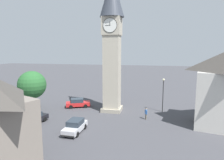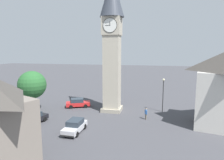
% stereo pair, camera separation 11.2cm
% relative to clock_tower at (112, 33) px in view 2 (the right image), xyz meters
% --- Properties ---
extents(ground_plane, '(200.00, 200.00, 0.00)m').
position_rel_clock_tower_xyz_m(ground_plane, '(-0.00, -0.00, -12.60)').
color(ground_plane, '#424247').
extents(clock_tower, '(3.79, 3.79, 21.53)m').
position_rel_clock_tower_xyz_m(clock_tower, '(0.00, 0.00, 0.00)').
color(clock_tower, '#A59C89').
rests_on(clock_tower, ground).
extents(car_blue_kerb, '(1.89, 4.17, 1.53)m').
position_rel_clock_tower_xyz_m(car_blue_kerb, '(2.49, 9.53, -11.84)').
color(car_blue_kerb, silver).
rests_on(car_blue_kerb, ground).
extents(car_silver_kerb, '(4.46, 3.21, 1.53)m').
position_rel_clock_tower_xyz_m(car_silver_kerb, '(6.29, -0.76, -11.84)').
color(car_silver_kerb, red).
rests_on(car_silver_kerb, ground).
extents(car_red_corner, '(2.31, 4.34, 1.53)m').
position_rel_clock_tower_xyz_m(car_red_corner, '(9.08, 8.13, -11.84)').
color(car_red_corner, black).
rests_on(car_red_corner, ground).
extents(pedestrian, '(0.37, 0.50, 1.69)m').
position_rel_clock_tower_xyz_m(pedestrian, '(-5.68, 3.05, -11.60)').
color(pedestrian, '#706656').
rests_on(pedestrian, ground).
extents(tree, '(4.48, 4.48, 6.60)m').
position_rel_clock_tower_xyz_m(tree, '(12.54, 2.97, -8.27)').
color(tree, brown).
rests_on(tree, ground).
extents(lamp_post, '(0.36, 0.36, 5.44)m').
position_rel_clock_tower_xyz_m(lamp_post, '(-8.11, -1.15, -9.01)').
color(lamp_post, black).
rests_on(lamp_post, ground).
extents(road_sign, '(0.60, 0.07, 2.80)m').
position_rel_clock_tower_xyz_m(road_sign, '(0.20, -6.62, -10.70)').
color(road_sign, gray).
rests_on(road_sign, ground).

